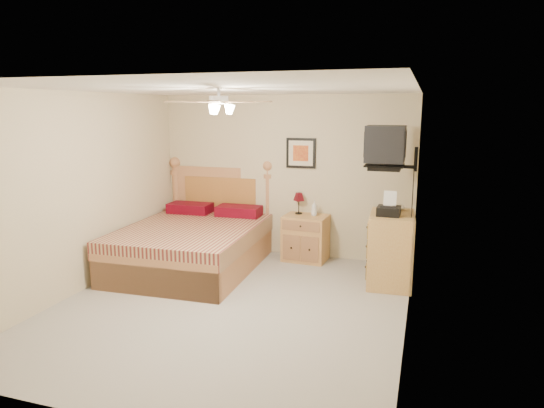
{
  "coord_description": "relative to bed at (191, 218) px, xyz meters",
  "views": [
    {
      "loc": [
        2.11,
        -4.96,
        2.29
      ],
      "look_at": [
        0.23,
        0.9,
        1.07
      ],
      "focal_mm": 32.0,
      "sensor_mm": 36.0,
      "label": 1
    }
  ],
  "objects": [
    {
      "name": "floor",
      "position": [
        1.06,
        -1.12,
        -0.75
      ],
      "size": [
        4.5,
        4.5,
        0.0
      ],
      "primitive_type": "plane",
      "color": "#9B958C",
      "rests_on": "ground"
    },
    {
      "name": "ceiling",
      "position": [
        1.06,
        -1.12,
        1.75
      ],
      "size": [
        4.0,
        4.5,
        0.04
      ],
      "primitive_type": "cube",
      "color": "white",
      "rests_on": "ground"
    },
    {
      "name": "wall_back",
      "position": [
        1.06,
        1.13,
        0.5
      ],
      "size": [
        4.0,
        0.04,
        2.5
      ],
      "primitive_type": "cube",
      "color": "beige",
      "rests_on": "ground"
    },
    {
      "name": "wall_front",
      "position": [
        1.06,
        -3.37,
        0.5
      ],
      "size": [
        4.0,
        0.04,
        2.5
      ],
      "primitive_type": "cube",
      "color": "beige",
      "rests_on": "ground"
    },
    {
      "name": "wall_left",
      "position": [
        -0.94,
        -1.12,
        0.5
      ],
      "size": [
        0.04,
        4.5,
        2.5
      ],
      "primitive_type": "cube",
      "color": "beige",
      "rests_on": "ground"
    },
    {
      "name": "wall_right",
      "position": [
        3.06,
        -1.12,
        0.5
      ],
      "size": [
        0.04,
        4.5,
        2.5
      ],
      "primitive_type": "cube",
      "color": "beige",
      "rests_on": "ground"
    },
    {
      "name": "bed",
      "position": [
        0.0,
        0.0,
        0.0
      ],
      "size": [
        1.84,
        2.37,
        1.5
      ],
      "primitive_type": null,
      "rotation": [
        0.0,
        0.0,
        0.03
      ],
      "color": "tan",
      "rests_on": "ground"
    },
    {
      "name": "nightstand",
      "position": [
        1.47,
        0.88,
        -0.4
      ],
      "size": [
        0.67,
        0.52,
        0.7
      ],
      "primitive_type": "cube",
      "rotation": [
        0.0,
        0.0,
        -0.06
      ],
      "color": "#B6874B",
      "rests_on": "ground"
    },
    {
      "name": "table_lamp",
      "position": [
        1.33,
        0.98,
        0.11
      ],
      "size": [
        0.18,
        0.18,
        0.33
      ],
      "primitive_type": null,
      "rotation": [
        0.0,
        0.0,
        -0.01
      ],
      "color": "#530B14",
      "rests_on": "nightstand"
    },
    {
      "name": "lotion_bottle",
      "position": [
        1.59,
        0.92,
        0.06
      ],
      "size": [
        0.11,
        0.11,
        0.23
      ],
      "primitive_type": "imported",
      "rotation": [
        0.0,
        0.0,
        0.26
      ],
      "color": "white",
      "rests_on": "nightstand"
    },
    {
      "name": "framed_picture",
      "position": [
        1.33,
        1.11,
        0.87
      ],
      "size": [
        0.46,
        0.04,
        0.46
      ],
      "primitive_type": "cube",
      "color": "black",
      "rests_on": "wall_back"
    },
    {
      "name": "dresser",
      "position": [
        2.79,
        0.23,
        -0.27
      ],
      "size": [
        0.6,
        0.83,
        0.95
      ],
      "primitive_type": "cube",
      "rotation": [
        0.0,
        0.0,
        0.05
      ],
      "color": "#B37B3E",
      "rests_on": "ground"
    },
    {
      "name": "fax_machine",
      "position": [
        2.74,
        0.1,
        0.35
      ],
      "size": [
        0.29,
        0.31,
        0.3
      ],
      "primitive_type": null,
      "rotation": [
        0.0,
        0.0,
        -0.03
      ],
      "color": "black",
      "rests_on": "dresser"
    },
    {
      "name": "magazine_lower",
      "position": [
        2.7,
        0.52,
        0.21
      ],
      "size": [
        0.26,
        0.3,
        0.02
      ],
      "primitive_type": "imported",
      "rotation": [
        0.0,
        0.0,
        0.33
      ],
      "color": "#BDAF96",
      "rests_on": "dresser"
    },
    {
      "name": "magazine_upper",
      "position": [
        2.71,
        0.52,
        0.24
      ],
      "size": [
        0.25,
        0.31,
        0.02
      ],
      "primitive_type": "imported",
      "rotation": [
        0.0,
        0.0,
        0.17
      ],
      "color": "tan",
      "rests_on": "magazine_lower"
    },
    {
      "name": "wall_tv",
      "position": [
        2.81,
        0.22,
        1.06
      ],
      "size": [
        0.56,
        0.46,
        0.58
      ],
      "primitive_type": null,
      "color": "black",
      "rests_on": "wall_right"
    },
    {
      "name": "ceiling_fan",
      "position": [
        1.06,
        -1.32,
        1.61
      ],
      "size": [
        1.14,
        1.14,
        0.28
      ],
      "primitive_type": null,
      "color": "silver",
      "rests_on": "ceiling"
    }
  ]
}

